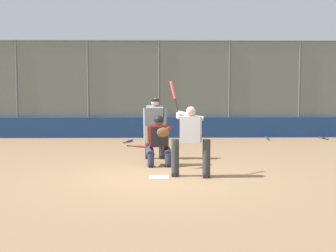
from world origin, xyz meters
TOP-DOWN VIEW (x-y plane):
  - ground_plane at (0.00, 0.00)m, footprint 160.00×160.00m
  - home_plate_marker at (0.00, 0.00)m, footprint 0.43×0.43m
  - backstop_fence at (-0.00, -8.09)m, footprint 22.04×0.08m
  - padding_wall at (0.00, -7.99)m, footprint 21.52×0.18m
  - bleachers_beyond at (1.21, -10.24)m, footprint 15.37×1.95m
  - batter_at_plate at (-0.68, -0.09)m, footprint 0.90×0.78m
  - catcher_behind_plate at (0.01, -1.53)m, footprint 0.68×0.79m
  - umpire_home at (0.12, -2.67)m, footprint 0.68×0.42m
  - spare_bat_near_backstop at (1.08, -6.54)m, footprint 0.32×0.81m
  - spare_bat_by_padding at (-6.25, -7.49)m, footprint 0.07×0.87m
  - spare_bat_third_base_side at (0.56, -5.03)m, footprint 0.82×0.38m
  - spare_bat_first_base_side at (-4.10, -7.41)m, footprint 0.14×0.92m

SIDE VIEW (x-z plane):
  - ground_plane at x=0.00m, z-range 0.00..0.00m
  - home_plate_marker at x=0.00m, z-range 0.00..0.01m
  - spare_bat_near_backstop at x=1.08m, z-range 0.00..0.07m
  - spare_bat_by_padding at x=-6.25m, z-range 0.00..0.07m
  - spare_bat_third_base_side at x=0.56m, z-range 0.00..0.07m
  - spare_bat_first_base_side at x=-4.10m, z-range 0.00..0.07m
  - bleachers_beyond at x=1.21m, z-range -0.20..0.96m
  - padding_wall at x=0.00m, z-range 0.00..0.79m
  - catcher_behind_plate at x=0.01m, z-range 0.02..1.30m
  - batter_at_plate at x=-0.68m, z-range -0.21..1.91m
  - umpire_home at x=0.12m, z-range 0.06..1.73m
  - backstop_fence at x=0.00m, z-range 0.09..3.86m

